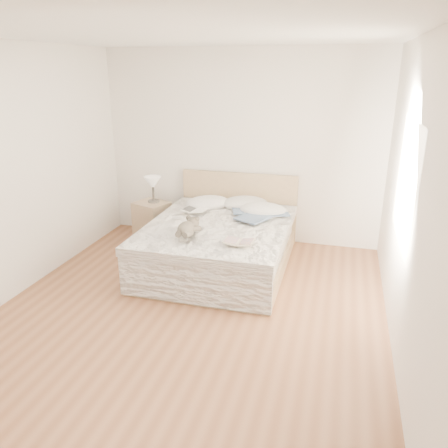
{
  "coord_description": "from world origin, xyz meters",
  "views": [
    {
      "loc": [
        1.42,
        -3.79,
        2.42
      ],
      "look_at": [
        0.09,
        1.05,
        0.62
      ],
      "focal_mm": 35.0,
      "sensor_mm": 36.0,
      "label": 1
    }
  ],
  "objects_px": {
    "nightstand": "(152,220)",
    "table_lamp": "(153,184)",
    "bed": "(220,243)",
    "photo_book": "(195,211)",
    "childrens_book": "(239,242)",
    "teddy_bear": "(186,234)"
  },
  "relations": [
    {
      "from": "bed",
      "to": "nightstand",
      "type": "relative_size",
      "value": 3.83
    },
    {
      "from": "teddy_bear",
      "to": "bed",
      "type": "bearing_deg",
      "value": 73.18
    },
    {
      "from": "nightstand",
      "to": "photo_book",
      "type": "bearing_deg",
      "value": -26.03
    },
    {
      "from": "nightstand",
      "to": "childrens_book",
      "type": "bearing_deg",
      "value": -39.02
    },
    {
      "from": "childrens_book",
      "to": "teddy_bear",
      "type": "height_order",
      "value": "teddy_bear"
    },
    {
      "from": "bed",
      "to": "childrens_book",
      "type": "bearing_deg",
      "value": -59.41
    },
    {
      "from": "nightstand",
      "to": "table_lamp",
      "type": "height_order",
      "value": "table_lamp"
    },
    {
      "from": "bed",
      "to": "teddy_bear",
      "type": "height_order",
      "value": "bed"
    },
    {
      "from": "teddy_bear",
      "to": "childrens_book",
      "type": "bearing_deg",
      "value": -1.56
    },
    {
      "from": "teddy_bear",
      "to": "table_lamp",
      "type": "bearing_deg",
      "value": 128.09
    },
    {
      "from": "childrens_book",
      "to": "teddy_bear",
      "type": "relative_size",
      "value": 0.99
    },
    {
      "from": "nightstand",
      "to": "bed",
      "type": "bearing_deg",
      "value": -27.5
    },
    {
      "from": "nightstand",
      "to": "teddy_bear",
      "type": "xyz_separation_m",
      "value": [
        1.02,
        -1.3,
        0.37
      ]
    },
    {
      "from": "teddy_bear",
      "to": "photo_book",
      "type": "bearing_deg",
      "value": 104.07
    },
    {
      "from": "childrens_book",
      "to": "teddy_bear",
      "type": "xyz_separation_m",
      "value": [
        -0.62,
        0.03,
        0.02
      ]
    },
    {
      "from": "childrens_book",
      "to": "teddy_bear",
      "type": "bearing_deg",
      "value": 178.74
    },
    {
      "from": "table_lamp",
      "to": "photo_book",
      "type": "bearing_deg",
      "value": -28.88
    },
    {
      "from": "bed",
      "to": "photo_book",
      "type": "distance_m",
      "value": 0.58
    },
    {
      "from": "table_lamp",
      "to": "nightstand",
      "type": "bearing_deg",
      "value": -125.46
    },
    {
      "from": "nightstand",
      "to": "photo_book",
      "type": "relative_size",
      "value": 1.72
    },
    {
      "from": "table_lamp",
      "to": "childrens_book",
      "type": "bearing_deg",
      "value": -40.25
    },
    {
      "from": "nightstand",
      "to": "table_lamp",
      "type": "xyz_separation_m",
      "value": [
        0.03,
        0.04,
        0.55
      ]
    }
  ]
}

